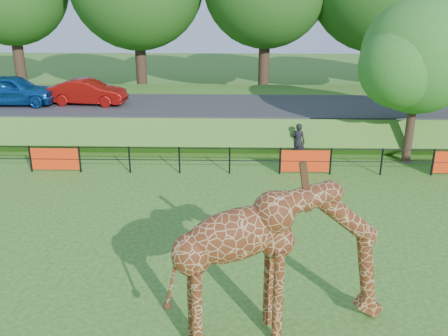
# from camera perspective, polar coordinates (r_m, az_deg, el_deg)

# --- Properties ---
(ground) EXTENTS (90.00, 90.00, 0.00)m
(ground) POSITION_cam_1_polar(r_m,az_deg,el_deg) (12.83, 0.06, -13.47)
(ground) COLOR #316519
(ground) RESTS_ON ground
(giraffe) EXTENTS (4.91, 2.08, 3.46)m
(giraffe) POSITION_cam_1_polar(r_m,az_deg,el_deg) (10.56, 6.54, -10.61)
(giraffe) COLOR #5D2B13
(giraffe) RESTS_ON ground
(perimeter_fence) EXTENTS (28.07, 0.10, 1.10)m
(perimeter_fence) POSITION_cam_1_polar(r_m,az_deg,el_deg) (19.79, 0.64, 0.86)
(perimeter_fence) COLOR black
(perimeter_fence) RESTS_ON ground
(embankment) EXTENTS (40.00, 9.00, 1.30)m
(embankment) POSITION_cam_1_polar(r_m,az_deg,el_deg) (26.96, 0.89, 6.37)
(embankment) COLOR #316519
(embankment) RESTS_ON ground
(road) EXTENTS (40.00, 5.00, 0.12)m
(road) POSITION_cam_1_polar(r_m,az_deg,el_deg) (25.33, 0.86, 7.11)
(road) COLOR #303033
(road) RESTS_ON embankment
(car_blue) EXTENTS (4.42, 1.80, 1.50)m
(car_blue) POSITION_cam_1_polar(r_m,az_deg,el_deg) (27.31, -23.04, 8.22)
(car_blue) COLOR #1552AA
(car_blue) RESTS_ON road
(car_red) EXTENTS (3.90, 1.68, 1.25)m
(car_red) POSITION_cam_1_polar(r_m,az_deg,el_deg) (26.21, -15.27, 8.38)
(car_red) COLOR #A10E0B
(car_red) RESTS_ON road
(visitor) EXTENTS (0.69, 0.58, 1.61)m
(visitor) POSITION_cam_1_polar(r_m,az_deg,el_deg) (21.58, 8.48, 3.01)
(visitor) COLOR black
(visitor) RESTS_ON ground
(tree_east) EXTENTS (5.40, 4.71, 6.76)m
(tree_east) POSITION_cam_1_polar(r_m,az_deg,el_deg) (21.77, 21.60, 11.38)
(tree_east) COLOR #372419
(tree_east) RESTS_ON ground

